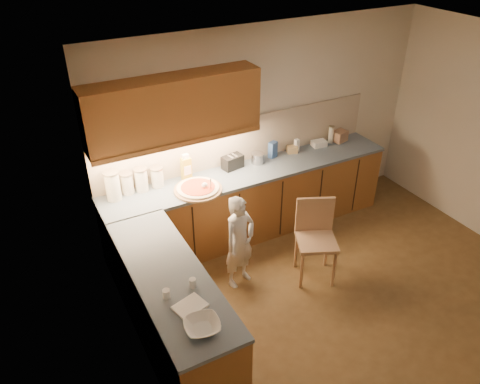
{
  "coord_description": "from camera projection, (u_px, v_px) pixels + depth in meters",
  "views": [
    {
      "loc": [
        -2.88,
        -2.69,
        3.71
      ],
      "look_at": [
        -0.8,
        1.2,
        1.0
      ],
      "focal_mm": 35.0,
      "sensor_mm": 36.0,
      "label": 1
    }
  ],
  "objects": [
    {
      "name": "mixing_bowl",
      "position": [
        202.0,
        326.0,
        3.59
      ],
      "size": [
        0.32,
        0.32,
        0.07
      ],
      "primitive_type": "imported",
      "rotation": [
        0.0,
        0.0,
        -0.16
      ],
      "color": "white",
      "rests_on": "l_counter"
    },
    {
      "name": "backsplash",
      "position": [
        240.0,
        140.0,
        5.83
      ],
      "size": [
        3.75,
        0.02,
        0.58
      ],
      "primitive_type": "cube",
      "color": "#BEAC93",
      "rests_on": "l_counter"
    },
    {
      "name": "l_counter",
      "position": [
        229.0,
        232.0,
        5.45
      ],
      "size": [
        3.77,
        2.62,
        0.92
      ],
      "color": "#925B2A",
      "rests_on": "ground"
    },
    {
      "name": "canister_d",
      "position": [
        157.0,
        177.0,
        5.38
      ],
      "size": [
        0.15,
        0.15,
        0.25
      ],
      "rotation": [
        0.0,
        0.0,
        -0.36
      ],
      "color": "white",
      "rests_on": "l_counter"
    },
    {
      "name": "steel_pot",
      "position": [
        258.0,
        158.0,
        5.9
      ],
      "size": [
        0.17,
        0.17,
        0.13
      ],
      "color": "#A2A2A6",
      "rests_on": "l_counter"
    },
    {
      "name": "white_bottle",
      "position": [
        297.0,
        145.0,
        6.17
      ],
      "size": [
        0.06,
        0.06,
        0.17
      ],
      "primitive_type": "cube",
      "rotation": [
        0.0,
        0.0,
        0.08
      ],
      "color": "white",
      "rests_on": "l_counter"
    },
    {
      "name": "canister_c",
      "position": [
        141.0,
        180.0,
        5.29
      ],
      "size": [
        0.15,
        0.15,
        0.28
      ],
      "rotation": [
        0.0,
        0.0,
        0.29
      ],
      "color": "white",
      "rests_on": "l_counter"
    },
    {
      "name": "dough_cloth",
      "position": [
        190.0,
        306.0,
        3.8
      ],
      "size": [
        0.3,
        0.26,
        0.02
      ],
      "primitive_type": "cube",
      "rotation": [
        0.0,
        0.0,
        0.28
      ],
      "color": "white",
      "rests_on": "l_counter"
    },
    {
      "name": "card_box_b",
      "position": [
        340.0,
        136.0,
        6.44
      ],
      "size": [
        0.22,
        0.19,
        0.15
      ],
      "primitive_type": "cube",
      "rotation": [
        0.0,
        0.0,
        0.24
      ],
      "color": "tan",
      "rests_on": "l_counter"
    },
    {
      "name": "pizza_on_board",
      "position": [
        198.0,
        189.0,
        5.35
      ],
      "size": [
        0.56,
        0.56,
        0.22
      ],
      "rotation": [
        0.0,
        0.0,
        -0.05
      ],
      "color": "#A37D51",
      "rests_on": "l_counter"
    },
    {
      "name": "blue_box",
      "position": [
        273.0,
        150.0,
        6.01
      ],
      "size": [
        0.13,
        0.11,
        0.21
      ],
      "primitive_type": "cube",
      "rotation": [
        0.0,
        0.0,
        0.34
      ],
      "color": "#335599",
      "rests_on": "l_counter"
    },
    {
      "name": "upper_cabinets",
      "position": [
        174.0,
        109.0,
        5.01
      ],
      "size": [
        1.95,
        0.36,
        0.73
      ],
      "color": "#925B2A",
      "rests_on": "ground"
    },
    {
      "name": "card_box_a",
      "position": [
        292.0,
        149.0,
        6.15
      ],
      "size": [
        0.15,
        0.13,
        0.09
      ],
      "primitive_type": "cube",
      "rotation": [
        0.0,
        0.0,
        -0.28
      ],
      "color": "tan",
      "rests_on": "l_counter"
    },
    {
      "name": "wooden_chair",
      "position": [
        316.0,
        234.0,
        5.26
      ],
      "size": [
        0.57,
        0.57,
        0.96
      ],
      "rotation": [
        0.0,
        0.0,
        -0.42
      ],
      "color": "tan",
      "rests_on": "ground"
    },
    {
      "name": "oil_jug",
      "position": [
        186.0,
        168.0,
        5.5
      ],
      "size": [
        0.12,
        0.09,
        0.33
      ],
      "rotation": [
        0.0,
        0.0,
        0.06
      ],
      "color": "#B09C23",
      "rests_on": "l_counter"
    },
    {
      "name": "child",
      "position": [
        240.0,
        242.0,
        5.12
      ],
      "size": [
        0.47,
        0.38,
        1.12
      ],
      "primitive_type": "imported",
      "rotation": [
        0.0,
        0.0,
        0.3
      ],
      "color": "silver",
      "rests_on": "ground"
    },
    {
      "name": "spice_jar_b",
      "position": [
        193.0,
        283.0,
        3.99
      ],
      "size": [
        0.07,
        0.07,
        0.08
      ],
      "primitive_type": "cylinder",
      "rotation": [
        0.0,
        0.0,
        -0.06
      ],
      "color": "silver",
      "rests_on": "l_counter"
    },
    {
      "name": "flat_pack",
      "position": [
        319.0,
        143.0,
        6.33
      ],
      "size": [
        0.21,
        0.16,
        0.08
      ],
      "primitive_type": "cube",
      "rotation": [
        0.0,
        0.0,
        -0.12
      ],
      "color": "white",
      "rests_on": "l_counter"
    },
    {
      "name": "canister_b",
      "position": [
        127.0,
        183.0,
        5.24
      ],
      "size": [
        0.15,
        0.15,
        0.26
      ],
      "rotation": [
        0.0,
        0.0,
        0.22
      ],
      "color": "white",
      "rests_on": "l_counter"
    },
    {
      "name": "spice_jar_a",
      "position": [
        166.0,
        294.0,
        3.87
      ],
      "size": [
        0.08,
        0.08,
        0.09
      ],
      "primitive_type": "cylinder",
      "rotation": [
        0.0,
        0.0,
        0.4
      ],
      "color": "silver",
      "rests_on": "l_counter"
    },
    {
      "name": "room",
      "position": [
        380.0,
        168.0,
        4.24
      ],
      "size": [
        4.54,
        4.5,
        2.62
      ],
      "color": "brown",
      "rests_on": "ground"
    },
    {
      "name": "tall_jar",
      "position": [
        331.0,
        134.0,
        6.38
      ],
      "size": [
        0.08,
        0.08,
        0.24
      ],
      "rotation": [
        0.0,
        0.0,
        -0.26
      ],
      "color": "silver",
      "rests_on": "l_counter"
    },
    {
      "name": "canister_a",
      "position": [
        113.0,
        186.0,
        5.11
      ],
      "size": [
        0.17,
        0.17,
        0.35
      ],
      "rotation": [
        0.0,
        0.0,
        0.37
      ],
      "color": "white",
      "rests_on": "l_counter"
    },
    {
      "name": "toaster",
      "position": [
        233.0,
        162.0,
        5.78
      ],
      "size": [
        0.28,
        0.19,
        0.17
      ],
      "rotation": [
        0.0,
        0.0,
        0.19
      ],
      "color": "black",
      "rests_on": "l_counter"
    }
  ]
}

